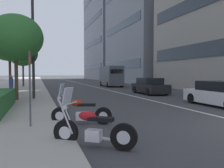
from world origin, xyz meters
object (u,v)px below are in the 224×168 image
car_far_down_avenue (221,94)px  car_mid_block_traffic (150,86)px  delivery_van_ahead (111,76)px  street_tree_far_plaza (16,38)px  pedestrian_on_plaza (11,85)px  motorcycle_by_sign_pole (92,130)px  motorcycle_nearest_camera (80,112)px  street_tree_by_lamp_post (9,42)px  street_lamp_with_banners (38,27)px  street_tree_near_plaza_corner (23,54)px  parking_sign_by_curb (30,81)px

car_far_down_avenue → car_mid_block_traffic: size_ratio=1.06×
delivery_van_ahead → street_tree_far_plaza: street_tree_far_plaza is taller
car_mid_block_traffic → street_tree_far_plaza: 11.69m
car_mid_block_traffic → pedestrian_on_plaza: 11.57m
motorcycle_by_sign_pole → delivery_van_ahead: size_ratio=0.37×
motorcycle_nearest_camera → street_tree_by_lamp_post: size_ratio=0.35×
motorcycle_nearest_camera → pedestrian_on_plaza: size_ratio=1.35×
motorcycle_nearest_camera → pedestrian_on_plaza: 11.65m
street_lamp_with_banners → street_tree_far_plaza: bearing=110.2°
motorcycle_by_sign_pole → street_tree_near_plaza_corner: bearing=-48.8°
street_tree_by_lamp_post → street_tree_near_plaza_corner: 9.88m
parking_sign_by_curb → car_far_down_avenue: bearing=-75.5°
street_tree_far_plaza → street_tree_by_lamp_post: size_ratio=0.89×
parking_sign_by_curb → street_tree_far_plaza: 8.51m
street_tree_by_lamp_post → delivery_van_ahead: bearing=-55.8°
car_mid_block_traffic → pedestrian_on_plaza: pedestrian_on_plaza is taller
car_far_down_avenue → street_lamp_with_banners: street_lamp_with_banners is taller
car_far_down_avenue → street_tree_by_lamp_post: street_tree_by_lamp_post is taller
street_tree_near_plaza_corner → car_far_down_avenue: bearing=-151.8°
street_tree_near_plaza_corner → pedestrian_on_plaza: street_tree_near_plaza_corner is taller
motorcycle_nearest_camera → street_tree_near_plaza_corner: 24.46m
parking_sign_by_curb → street_tree_near_plaza_corner: size_ratio=0.41×
motorcycle_by_sign_pole → parking_sign_by_curb: bearing=-21.3°
car_mid_block_traffic → street_tree_far_plaza: street_tree_far_plaza is taller
street_lamp_with_banners → street_tree_near_plaza_corner: size_ratio=1.38×
car_far_down_avenue → parking_sign_by_curb: parking_sign_by_curb is taller
street_tree_by_lamp_post → street_tree_near_plaza_corner: bearing=-3.1°
car_far_down_avenue → street_tree_by_lamp_post: (11.90, 12.19, 3.92)m
delivery_van_ahead → motorcycle_nearest_camera: bearing=160.0°
street_lamp_with_banners → car_far_down_avenue: bearing=-121.4°
motorcycle_nearest_camera → street_lamp_with_banners: (8.11, 1.39, 4.53)m
street_tree_far_plaza → delivery_van_ahead: bearing=-37.0°
street_lamp_with_banners → street_tree_by_lamp_post: 6.42m
car_far_down_avenue → street_tree_near_plaza_corner: (21.76, 11.66, 3.73)m
street_tree_far_plaza → pedestrian_on_plaza: (3.51, 0.68, -3.17)m
car_far_down_avenue → motorcycle_nearest_camera: bearing=105.1°
car_far_down_avenue → pedestrian_on_plaza: size_ratio=2.90×
street_tree_far_plaza → street_tree_near_plaza_corner: street_tree_near_plaza_corner is taller
motorcycle_nearest_camera → car_mid_block_traffic: bearing=-108.7°
motorcycle_by_sign_pole → street_tree_near_plaza_corner: 27.07m
car_mid_block_traffic → street_tree_near_plaza_corner: 18.15m
delivery_van_ahead → street_tree_far_plaza: 18.53m
motorcycle_nearest_camera → car_far_down_avenue: size_ratio=0.46×
delivery_van_ahead → street_tree_by_lamp_post: 14.93m
delivery_van_ahead → pedestrian_on_plaza: 16.18m
street_lamp_with_banners → pedestrian_on_plaza: size_ratio=5.15×
car_far_down_avenue → street_tree_by_lamp_post: size_ratio=0.74×
motorcycle_nearest_camera → delivery_van_ahead: 23.77m
motorcycle_nearest_camera → street_tree_near_plaza_corner: (23.91, 3.26, 3.96)m
delivery_van_ahead → pedestrian_on_plaza: bearing=133.9°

